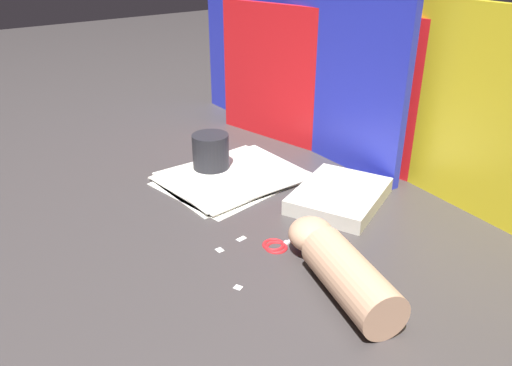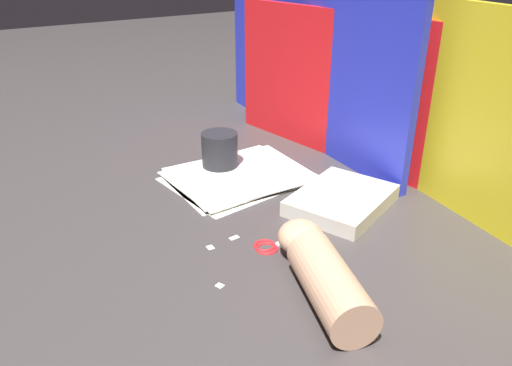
% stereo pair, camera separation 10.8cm
% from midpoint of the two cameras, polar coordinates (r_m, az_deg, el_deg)
% --- Properties ---
extents(ground_plane, '(6.00, 6.00, 0.00)m').
position_cam_midpoint_polar(ground_plane, '(1.12, -2.69, -2.38)').
color(ground_plane, '#3D3838').
extents(backdrop_panel_left, '(0.86, 0.10, 0.44)m').
position_cam_midpoint_polar(backdrop_panel_left, '(1.45, 1.45, 13.42)').
color(backdrop_panel_left, '#2833D1').
rests_on(backdrop_panel_left, ground_plane).
extents(backdrop_panel_center, '(0.89, 0.13, 0.38)m').
position_cam_midpoint_polar(backdrop_panel_center, '(1.30, 8.26, 10.41)').
color(backdrop_panel_center, red).
rests_on(backdrop_panel_center, ground_plane).
extents(backdrop_panel_right, '(0.60, 0.12, 0.43)m').
position_cam_midpoint_polar(backdrop_panel_right, '(1.11, 21.24, 7.50)').
color(backdrop_panel_right, yellow).
rests_on(backdrop_panel_right, ground_plane).
extents(paper_stack, '(0.29, 0.35, 0.01)m').
position_cam_midpoint_polar(paper_stack, '(1.24, -5.28, 0.64)').
color(paper_stack, white).
rests_on(paper_stack, ground_plane).
extents(book_closed, '(0.24, 0.28, 0.03)m').
position_cam_midpoint_polar(book_closed, '(1.13, 6.85, -1.52)').
color(book_closed, silver).
rests_on(book_closed, ground_plane).
extents(scissors, '(0.08, 0.14, 0.01)m').
position_cam_midpoint_polar(scissors, '(0.98, 0.20, -6.79)').
color(scissors, silver).
rests_on(scissors, ground_plane).
extents(hand_forearm, '(0.30, 0.18, 0.08)m').
position_cam_midpoint_polar(hand_forearm, '(0.85, 5.95, -9.59)').
color(hand_forearm, tan).
rests_on(hand_forearm, ground_plane).
extents(paper_scrap_near, '(0.01, 0.02, 0.00)m').
position_cam_midpoint_polar(paper_scrap_near, '(1.00, -4.81, -6.45)').
color(paper_scrap_near, white).
rests_on(paper_scrap_near, ground_plane).
extents(paper_scrap_mid, '(0.02, 0.01, 0.00)m').
position_cam_midpoint_polar(paper_scrap_mid, '(0.97, -7.41, -7.68)').
color(paper_scrap_mid, white).
rests_on(paper_scrap_mid, ground_plane).
extents(paper_scrap_far, '(0.02, 0.02, 0.00)m').
position_cam_midpoint_polar(paper_scrap_far, '(0.87, -5.71, -11.90)').
color(paper_scrap_far, white).
rests_on(paper_scrap_far, ground_plane).
extents(mug, '(0.09, 0.09, 0.10)m').
position_cam_midpoint_polar(mug, '(1.27, -7.62, 3.31)').
color(mug, '#232328').
rests_on(mug, ground_plane).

